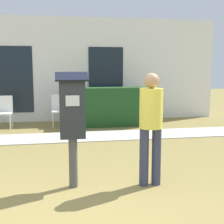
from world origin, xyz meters
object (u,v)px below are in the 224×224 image
Objects in this scene: parking_meter at (72,115)px; outdoor_chair_left at (4,110)px; outdoor_chair_middle at (60,108)px; person_standing at (151,120)px; outdoor_chair_right at (112,107)px.

outdoor_chair_left is at bearing 109.55° from parking_meter.
person_standing is at bearing -96.12° from outdoor_chair_middle.
parking_meter reaches higher than outdoor_chair_left.
parking_meter is 1.08m from person_standing.
outdoor_chair_right is (1.49, -0.17, 0.00)m from outdoor_chair_middle.
person_standing is at bearing -6.17° from parking_meter.
outdoor_chair_right is (0.30, 4.66, -0.40)m from person_standing.
outdoor_chair_left is at bearing -165.81° from outdoor_chair_right.
parking_meter is 4.77m from outdoor_chair_right.
person_standing reaches higher than outdoor_chair_right.
outdoor_chair_middle is (1.49, 0.16, 0.00)m from outdoor_chair_left.
outdoor_chair_middle is at bearing 1.82° from outdoor_chair_left.
outdoor_chair_left is (-2.69, 4.68, -0.40)m from person_standing.
outdoor_chair_left is (-1.62, 4.56, -0.49)m from parking_meter.
outdoor_chair_middle is at bearing -172.16° from outdoor_chair_right.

